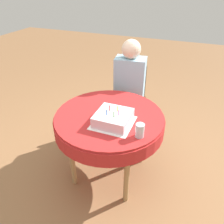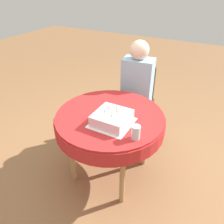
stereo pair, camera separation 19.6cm
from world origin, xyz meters
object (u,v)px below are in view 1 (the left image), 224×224
chair (130,98)px  person (129,82)px  drinking_glass (140,131)px  birthday_cake (113,118)px

chair → person: 0.28m
chair → drinking_glass: chair is taller
drinking_glass → birthday_cake: bearing=159.6°
chair → person: (0.01, -0.09, 0.26)m
chair → birthday_cake: (0.13, -0.93, 0.30)m
chair → drinking_glass: (0.40, -1.03, 0.31)m
person → drinking_glass: bearing=-75.2°
drinking_glass → chair: bearing=111.1°
chair → person: size_ratio=0.72×
chair → drinking_glass: size_ratio=7.57×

